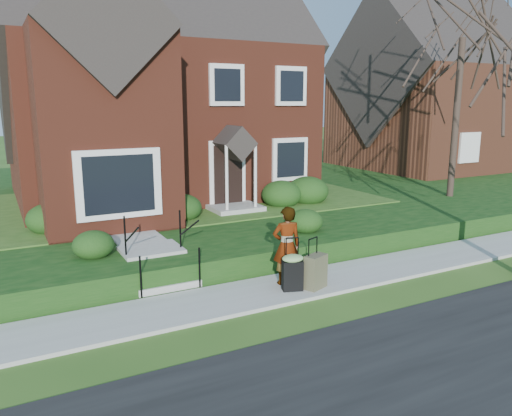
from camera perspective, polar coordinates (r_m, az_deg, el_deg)
ground at (r=11.28m, az=4.10°, el=-9.15°), size 120.00×120.00×0.00m
street at (r=7.95m, az=24.82°, el=-19.91°), size 60.00×6.00×0.01m
sidewalk at (r=11.27m, az=4.11°, el=-8.96°), size 60.00×1.60×0.08m
terrace at (r=22.33m, az=-1.99°, el=2.29°), size 44.00×20.00×0.60m
walkway at (r=14.65m, az=-14.85°, el=-1.97°), size 1.20×6.00×0.06m
main_house at (r=19.32m, az=-12.05°, el=15.31°), size 10.40×10.20×9.40m
neighbour_house at (r=29.41m, az=20.01°, el=13.61°), size 9.40×8.00×9.20m
front_steps at (r=11.75m, az=-11.23°, el=-6.03°), size 1.40×2.02×1.50m
foundation_shrubs at (r=15.56m, az=-2.98°, el=0.82°), size 9.83×4.52×1.02m
woman at (r=11.06m, az=3.52°, el=-4.30°), size 0.72×0.56×1.77m
suitcase_black at (r=10.82m, az=4.21°, el=-7.09°), size 0.58×0.53×1.17m
suitcase_olive at (r=11.02m, az=6.83°, el=-7.21°), size 0.59×0.46×1.12m
tree_gap at (r=20.09m, az=22.67°, el=19.06°), size 6.24×6.24×8.92m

